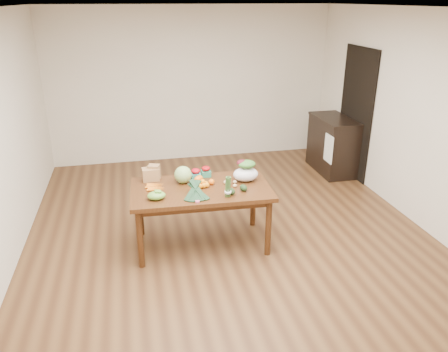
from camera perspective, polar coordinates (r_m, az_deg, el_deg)
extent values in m
plane|color=brown|center=(5.60, 0.70, -7.66)|extent=(6.00, 6.00, 0.00)
cube|color=white|center=(4.86, 0.86, 21.15)|extent=(5.00, 6.00, 0.02)
cube|color=silver|center=(7.94, -4.27, 11.72)|extent=(5.00, 0.02, 2.70)
cube|color=silver|center=(2.51, 17.07, -14.00)|extent=(5.00, 0.02, 2.70)
cube|color=silver|center=(6.12, 24.37, 6.63)|extent=(0.02, 6.00, 2.70)
cube|color=#4C2B11|center=(5.24, -2.96, -5.29)|extent=(1.65, 0.96, 0.75)
cube|color=black|center=(7.48, 16.82, 7.83)|extent=(0.02, 1.00, 2.10)
cube|color=black|center=(7.68, 13.97, 3.98)|extent=(0.52, 1.02, 0.94)
cube|color=white|center=(7.21, 13.50, 3.50)|extent=(0.02, 0.28, 0.45)
sphere|color=#84B367|center=(5.18, -5.38, 0.17)|extent=(0.21, 0.21, 0.21)
sphere|color=orange|center=(5.19, -3.48, -0.50)|extent=(0.08, 0.08, 0.08)
sphere|color=orange|center=(5.21, -3.22, -0.36)|extent=(0.09, 0.09, 0.09)
sphere|color=orange|center=(5.14, -1.65, -0.77)|extent=(0.07, 0.07, 0.07)
ellipsoid|color=#69AF3B|center=(4.82, -8.82, -2.54)|extent=(0.20, 0.15, 0.09)
ellipsoid|color=#D4BE7A|center=(5.16, 0.24, -0.81)|extent=(0.06, 0.05, 0.05)
ellipsoid|color=tan|center=(5.10, 0.52, -1.16)|extent=(0.04, 0.04, 0.04)
ellipsoid|color=tan|center=(5.17, 1.41, -0.78)|extent=(0.05, 0.04, 0.04)
ellipsoid|color=#DBBD7E|center=(5.15, 0.64, -0.83)|extent=(0.06, 0.05, 0.05)
ellipsoid|color=#DEBA80|center=(5.07, 1.42, -1.27)|extent=(0.05, 0.04, 0.04)
ellipsoid|color=black|center=(4.89, 0.97, -2.01)|extent=(0.10, 0.12, 0.07)
ellipsoid|color=black|center=(4.97, 2.56, -1.56)|extent=(0.11, 0.13, 0.08)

